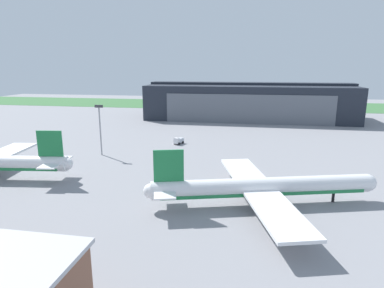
{
  "coord_description": "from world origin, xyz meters",
  "views": [
    {
      "loc": [
        0.05,
        -69.24,
        26.51
      ],
      "look_at": [
        -15.27,
        16.36,
        5.83
      ],
      "focal_mm": 30.77,
      "sensor_mm": 36.0,
      "label": 1
    }
  ],
  "objects_px": {
    "maintenance_hangar": "(249,101)",
    "stair_truck": "(179,141)",
    "apron_light_mast": "(100,125)",
    "airliner_near_right": "(262,187)"
  },
  "relations": [
    {
      "from": "apron_light_mast",
      "to": "airliner_near_right",
      "type": "bearing_deg",
      "value": -32.1
    },
    {
      "from": "apron_light_mast",
      "to": "maintenance_hangar",
      "type": "bearing_deg",
      "value": 62.42
    },
    {
      "from": "maintenance_hangar",
      "to": "airliner_near_right",
      "type": "bearing_deg",
      "value": -88.01
    },
    {
      "from": "maintenance_hangar",
      "to": "stair_truck",
      "type": "height_order",
      "value": "maintenance_hangar"
    },
    {
      "from": "stair_truck",
      "to": "apron_light_mast",
      "type": "xyz_separation_m",
      "value": [
        -20.13,
        -18.12,
        7.98
      ]
    },
    {
      "from": "maintenance_hangar",
      "to": "apron_light_mast",
      "type": "height_order",
      "value": "maintenance_hangar"
    },
    {
      "from": "airliner_near_right",
      "to": "apron_light_mast",
      "type": "height_order",
      "value": "apron_light_mast"
    },
    {
      "from": "maintenance_hangar",
      "to": "apron_light_mast",
      "type": "xyz_separation_m",
      "value": [
        -43.15,
        -82.61,
        0.5
      ]
    },
    {
      "from": "airliner_near_right",
      "to": "stair_truck",
      "type": "relative_size",
      "value": 10.08
    },
    {
      "from": "maintenance_hangar",
      "to": "stair_truck",
      "type": "xyz_separation_m",
      "value": [
        -23.03,
        -64.49,
        -7.48
      ]
    }
  ]
}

